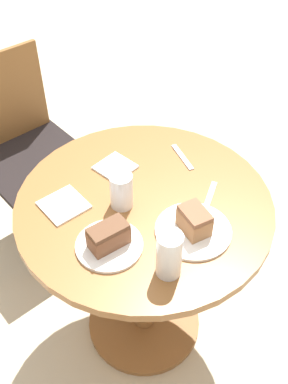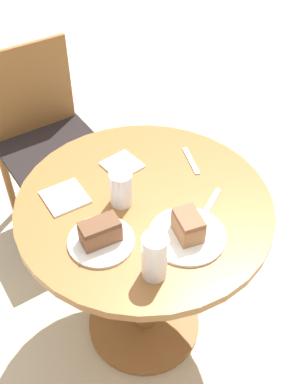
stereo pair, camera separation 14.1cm
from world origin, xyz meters
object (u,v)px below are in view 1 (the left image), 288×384
Objects in this scene: cake_slice_near at (194,221)px; glass_water at (169,256)px; plate_near at (193,230)px; plate_far at (109,245)px; chair at (26,150)px; cake_slice_far at (108,236)px; glass_lemonade at (121,192)px.

glass_water reaches higher than cake_slice_near.
plate_far is at bearing 141.67° from plate_near.
plate_far is at bearing 141.67° from cake_slice_near.
chair is 7.78× the size of cake_slice_near.
cake_slice_near is at bearing 0.00° from plate_near.
plate_far is 0.20m from glass_water.
chair reaches higher than cake_slice_near.
cake_slice_far is 0.19m from glass_water.
chair reaches higher than cake_slice_far.
chair is 0.94m from plate_far.
cake_slice_near is at bearing 9.78° from glass_water.
chair is 7.48× the size of glass_lemonade.
plate_far is at bearing 90.00° from cake_slice_far.
glass_lemonade is (0.15, 0.08, 0.01)m from cake_slice_far.
plate_near is 1.99× the size of cake_slice_near.
cake_slice_far is 1.06× the size of glass_lemonade.
glass_water reaches higher than chair.
plate_near is 1.56× the size of glass_water.
chair is at bearing 68.05° from plate_far.
plate_near is 1.17× the size of plate_far.
chair reaches higher than glass_lemonade.
cake_slice_far is (0.00, -0.00, 0.04)m from plate_far.
glass_lemonade is at bearing 28.61° from plate_far.
glass_water reaches higher than plate_near.
glass_lemonade reaches higher than cake_slice_far.
cake_slice_far is at bearing 141.67° from plate_near.
glass_lemonade reaches higher than cake_slice_near.
chair is 7.05× the size of cake_slice_far.
chair is at bearing 82.16° from cake_slice_near.
plate_far is 0.26m from cake_slice_near.
glass_lemonade is at bearing -93.91° from chair.
chair is 0.95m from cake_slice_far.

